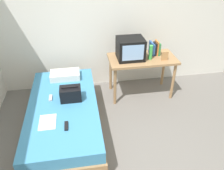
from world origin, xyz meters
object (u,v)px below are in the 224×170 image
tv (130,49)px  remote_dark (66,126)px  pillow (65,75)px  desk (142,63)px  picture_frame (165,56)px  water_bottle (151,52)px  remote_silver (51,98)px  bed (65,117)px  magazine (48,122)px  handbag (71,94)px  book_row (155,49)px

tv → remote_dark: 1.71m
pillow → desk: bearing=2.1°
tv → picture_frame: size_ratio=2.83×
tv → water_bottle: size_ratio=1.77×
tv → remote_silver: (-1.32, -0.62, -0.42)m
tv → picture_frame: 0.59m
picture_frame → bed: bearing=-160.1°
magazine → desk: bearing=36.0°
remote_silver → bed: bearing=-42.2°
handbag → pillow: bearing=98.1°
pillow → remote_silver: pillow is taller
tv → remote_dark: bearing=-131.1°
picture_frame → remote_dark: size_ratio=1.00×
remote_dark → water_bottle: bearing=39.4°
tv → water_bottle: tv is taller
tv → magazine: (-1.33, -1.13, -0.42)m
picture_frame → remote_dark: picture_frame is taller
desk → tv: (-0.22, 0.01, 0.27)m
handbag → magazine: (-0.30, -0.45, -0.10)m
magazine → bed: bearing=63.5°
bed → water_bottle: water_bottle is taller
water_bottle → remote_dark: bearing=-140.6°
water_bottle → magazine: 2.00m
bed → tv: 1.54m
pillow → handbag: handbag is taller
book_row → water_bottle: bearing=-127.2°
bed → water_bottle: 1.75m
bed → remote_silver: remote_silver is taller
water_bottle → book_row: (0.13, 0.17, -0.01)m
desk → pillow: bearing=-177.9°
picture_frame → handbag: bearing=-161.4°
desk → picture_frame: size_ratio=7.45×
bed → remote_dark: remote_dark is taller
book_row → magazine: bearing=-145.7°
pillow → magazine: pillow is taller
handbag → magazine: 0.55m
tv → desk: bearing=-2.1°
tv → picture_frame: tv is taller
water_bottle → magazine: (-1.66, -1.05, -0.37)m
bed → handbag: bearing=34.3°
water_bottle → pillow: water_bottle is taller
water_bottle → picture_frame: (0.23, -0.08, -0.05)m
picture_frame → water_bottle: bearing=161.2°
remote_dark → remote_silver: bearing=110.0°
bed → tv: tv is taller
book_row → desk: bearing=-158.1°
tv → remote_silver: bearing=-155.0°
tv → pillow: bearing=-177.1°
handbag → magazine: handbag is taller
book_row → picture_frame: bearing=-68.4°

